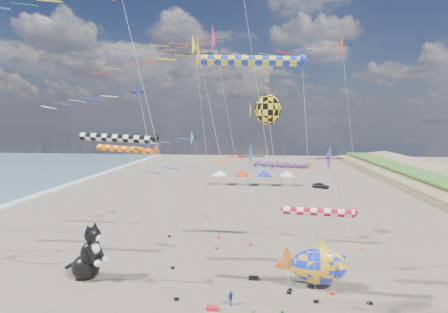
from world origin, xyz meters
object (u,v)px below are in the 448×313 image
cat_inflatable (88,250)px  child_blue (231,298)px  fish_inflatable (318,266)px  parked_car (321,185)px

cat_inflatable → child_blue: size_ratio=4.56×
child_blue → cat_inflatable: bearing=126.6°
fish_inflatable → parked_car: size_ratio=1.82×
fish_inflatable → parked_car: fish_inflatable is taller
fish_inflatable → parked_car: 46.87m
child_blue → fish_inflatable: bearing=-13.6°
fish_inflatable → cat_inflatable: bearing=179.9°
cat_inflatable → fish_inflatable: size_ratio=0.81×
cat_inflatable → child_blue: 13.86m
parked_car → cat_inflatable: bearing=176.3°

